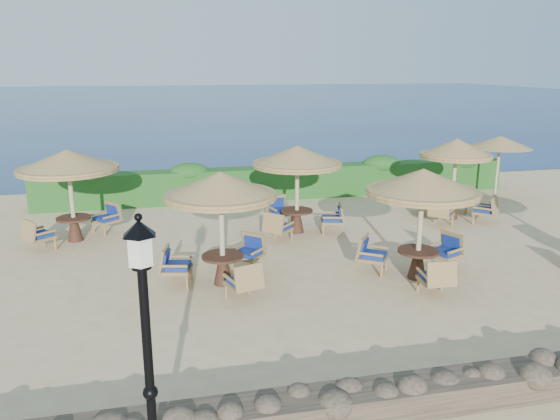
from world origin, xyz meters
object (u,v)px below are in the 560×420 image
object	(u,v)px
cafe_set_0	(221,207)
cafe_set_3	(69,172)
cafe_set_4	(297,172)
lamp_post	(149,366)
cafe_set_1	(422,202)
cafe_set_5	(455,169)
extra_parasol	(500,142)

from	to	relation	value
cafe_set_0	cafe_set_3	xyz separation A→B (m)	(-3.79, 4.16, 0.17)
cafe_set_0	cafe_set_4	size ratio (longest dim) A/B	0.98
lamp_post	cafe_set_1	distance (m)	8.10
cafe_set_3	cafe_set_5	xyz separation A→B (m)	(11.84, -0.21, -0.34)
extra_parasol	cafe_set_4	size ratio (longest dim) A/B	0.87
extra_parasol	cafe_set_1	size ratio (longest dim) A/B	0.87
lamp_post	cafe_set_3	size ratio (longest dim) A/B	1.18
cafe_set_4	extra_parasol	bearing A→B (deg)	16.47
lamp_post	cafe_set_5	size ratio (longest dim) A/B	1.25
cafe_set_4	cafe_set_0	bearing A→B (deg)	-126.99
cafe_set_3	cafe_set_1	bearing A→B (deg)	-30.01
cafe_set_1	cafe_set_5	xyz separation A→B (m)	(3.51, 4.61, -0.19)
cafe_set_3	cafe_set_5	world-z (taller)	same
cafe_set_0	cafe_set_3	world-z (taller)	same
extra_parasol	cafe_set_5	distance (m)	3.67
cafe_set_1	cafe_set_5	bearing A→B (deg)	52.73
lamp_post	cafe_set_3	distance (m)	10.39
cafe_set_1	cafe_set_3	bearing A→B (deg)	149.99
cafe_set_0	cafe_set_1	distance (m)	4.60
cafe_set_3	extra_parasol	bearing A→B (deg)	7.15
cafe_set_0	cafe_set_4	xyz separation A→B (m)	(2.67, 3.54, 0.03)
cafe_set_0	cafe_set_4	bearing A→B (deg)	53.01
cafe_set_5	lamp_post	bearing A→B (deg)	-134.05
cafe_set_0	lamp_post	bearing A→B (deg)	-104.56
cafe_set_3	cafe_set_4	bearing A→B (deg)	-5.46
extra_parasol	cafe_set_4	xyz separation A→B (m)	(-8.38, -2.48, -0.29)
extra_parasol	cafe_set_4	distance (m)	8.74
cafe_set_5	cafe_set_1	bearing A→B (deg)	-127.27
extra_parasol	cafe_set_3	xyz separation A→B (m)	(-14.83, -1.86, -0.16)
extra_parasol	cafe_set_4	world-z (taller)	cafe_set_4
cafe_set_1	cafe_set_4	xyz separation A→B (m)	(-1.88, 4.20, 0.01)
lamp_post	cafe_set_5	distance (m)	13.82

